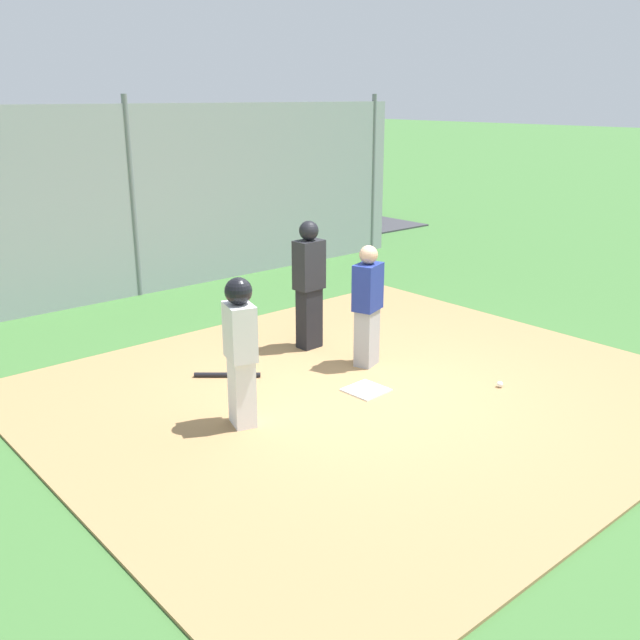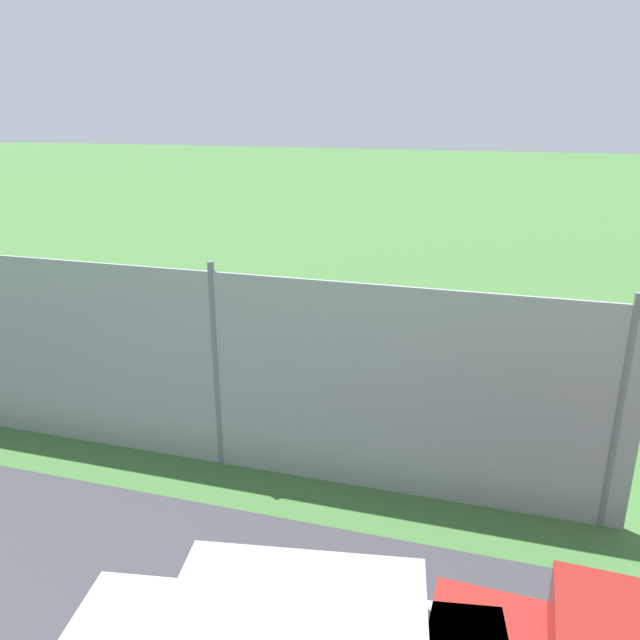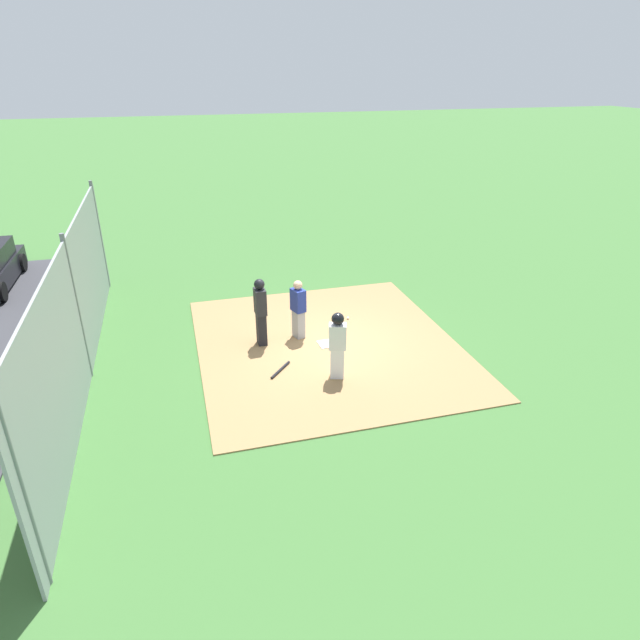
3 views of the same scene
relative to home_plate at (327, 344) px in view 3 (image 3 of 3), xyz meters
The scene contains 9 objects.
ground_plane 0.04m from the home_plate, ahead, with size 140.00×140.00×0.00m, color #3D6B33.
dirt_infield 0.03m from the home_plate, ahead, with size 7.20×6.40×0.03m, color #9E774C.
home_plate is the anchor object (origin of this frame).
catcher 1.16m from the home_plate, 134.64° to the right, with size 0.44×0.37×1.55m.
umpire 1.89m from the home_plate, 106.44° to the right, with size 0.39×0.27×1.74m.
runner 1.83m from the home_plate, ahead, with size 0.36×0.44×1.59m.
baseball_bat 1.73m from the home_plate, 54.93° to the right, with size 0.06×0.06×0.81m, color black.
baseball 1.60m from the home_plate, 142.91° to the left, with size 0.07×0.07×0.07m, color white.
backstop_fence 5.85m from the home_plate, 90.00° to the right, with size 12.00×0.10×3.35m.
Camera 3 is at (11.74, -3.43, 6.47)m, focal length 30.62 mm.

